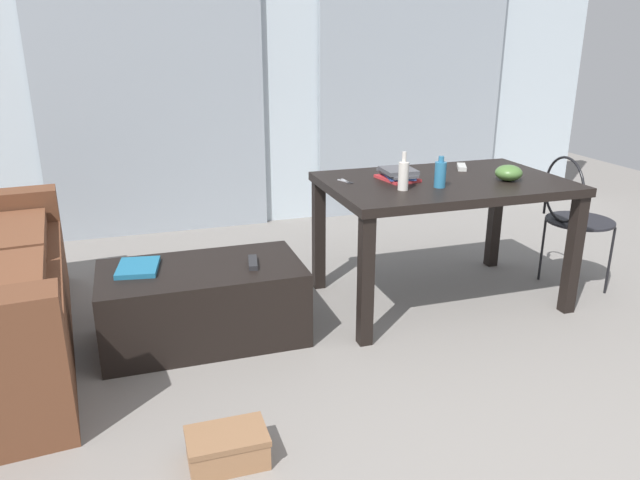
{
  "coord_description": "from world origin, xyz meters",
  "views": [
    {
      "loc": [
        -1.33,
        -1.23,
        1.55
      ],
      "look_at": [
        -0.32,
        1.93,
        0.42
      ],
      "focal_mm": 33.68,
      "sensor_mm": 36.0,
      "label": 1
    }
  ],
  "objects_px": {
    "tv_remote_on_table": "(462,167)",
    "shoebox": "(227,447)",
    "bottle_far": "(440,174)",
    "book_stack": "(398,174)",
    "bowl": "(509,173)",
    "bottle_near": "(403,175)",
    "magazine": "(138,267)",
    "wire_chair": "(572,209)",
    "coffee_table": "(203,303)",
    "craft_table": "(443,195)",
    "tv_remote_primary": "(253,262)",
    "scissors": "(347,182)"
  },
  "relations": [
    {
      "from": "bottle_far",
      "to": "book_stack",
      "type": "xyz_separation_m",
      "value": [
        -0.14,
        0.24,
        -0.04
      ]
    },
    {
      "from": "bowl",
      "to": "magazine",
      "type": "bearing_deg",
      "value": 176.53
    },
    {
      "from": "bottle_near",
      "to": "bowl",
      "type": "xyz_separation_m",
      "value": [
        0.67,
        0.01,
        -0.04
      ]
    },
    {
      "from": "coffee_table",
      "to": "bottle_near",
      "type": "bearing_deg",
      "value": -3.98
    },
    {
      "from": "bottle_near",
      "to": "book_stack",
      "type": "relative_size",
      "value": 0.77
    },
    {
      "from": "bowl",
      "to": "tv_remote_primary",
      "type": "bearing_deg",
      "value": 179.43
    },
    {
      "from": "bowl",
      "to": "scissors",
      "type": "relative_size",
      "value": 1.29
    },
    {
      "from": "bottle_far",
      "to": "wire_chair",
      "type": "bearing_deg",
      "value": 3.88
    },
    {
      "from": "bowl",
      "to": "coffee_table",
      "type": "bearing_deg",
      "value": 177.99
    },
    {
      "from": "scissors",
      "to": "tv_remote_primary",
      "type": "bearing_deg",
      "value": -159.18
    },
    {
      "from": "coffee_table",
      "to": "bottle_far",
      "type": "distance_m",
      "value": 1.46
    },
    {
      "from": "craft_table",
      "to": "bottle_near",
      "type": "distance_m",
      "value": 0.41
    },
    {
      "from": "bottle_far",
      "to": "book_stack",
      "type": "bearing_deg",
      "value": 120.9
    },
    {
      "from": "craft_table",
      "to": "wire_chair",
      "type": "distance_m",
      "value": 0.87
    },
    {
      "from": "coffee_table",
      "to": "bowl",
      "type": "bearing_deg",
      "value": -2.01
    },
    {
      "from": "bottle_far",
      "to": "scissors",
      "type": "relative_size",
      "value": 1.45
    },
    {
      "from": "shoebox",
      "to": "bottle_far",
      "type": "bearing_deg",
      "value": 34.81
    },
    {
      "from": "tv_remote_on_table",
      "to": "tv_remote_primary",
      "type": "relative_size",
      "value": 0.86
    },
    {
      "from": "bottle_near",
      "to": "bowl",
      "type": "relative_size",
      "value": 1.35
    },
    {
      "from": "craft_table",
      "to": "tv_remote_primary",
      "type": "xyz_separation_m",
      "value": [
        -1.17,
        -0.12,
        -0.24
      ]
    },
    {
      "from": "magazine",
      "to": "wire_chair",
      "type": "bearing_deg",
      "value": 7.29
    },
    {
      "from": "magazine",
      "to": "shoebox",
      "type": "bearing_deg",
      "value": -67.67
    },
    {
      "from": "coffee_table",
      "to": "wire_chair",
      "type": "distance_m",
      "value": 2.32
    },
    {
      "from": "coffee_table",
      "to": "bowl",
      "type": "distance_m",
      "value": 1.87
    },
    {
      "from": "craft_table",
      "to": "bottle_far",
      "type": "distance_m",
      "value": 0.26
    },
    {
      "from": "wire_chair",
      "to": "tv_remote_primary",
      "type": "xyz_separation_m",
      "value": [
        -2.03,
        -0.03,
        -0.11
      ]
    },
    {
      "from": "bottle_far",
      "to": "shoebox",
      "type": "relative_size",
      "value": 0.57
    },
    {
      "from": "craft_table",
      "to": "tv_remote_primary",
      "type": "relative_size",
      "value": 7.8
    },
    {
      "from": "magazine",
      "to": "bottle_near",
      "type": "bearing_deg",
      "value": 3.4
    },
    {
      "from": "coffee_table",
      "to": "tv_remote_primary",
      "type": "xyz_separation_m",
      "value": [
        0.27,
        -0.05,
        0.22
      ]
    },
    {
      "from": "bottle_near",
      "to": "shoebox",
      "type": "distance_m",
      "value": 1.69
    },
    {
      "from": "bottle_far",
      "to": "craft_table",
      "type": "bearing_deg",
      "value": 52.92
    },
    {
      "from": "coffee_table",
      "to": "wire_chair",
      "type": "bearing_deg",
      "value": -0.45
    },
    {
      "from": "coffee_table",
      "to": "tv_remote_on_table",
      "type": "xyz_separation_m",
      "value": [
        1.68,
        0.3,
        0.56
      ]
    },
    {
      "from": "book_stack",
      "to": "wire_chair",
      "type": "bearing_deg",
      "value": -8.77
    },
    {
      "from": "bowl",
      "to": "tv_remote_on_table",
      "type": "relative_size",
      "value": 1.01
    },
    {
      "from": "tv_remote_primary",
      "to": "shoebox",
      "type": "xyz_separation_m",
      "value": [
        -0.32,
        -0.99,
        -0.35
      ]
    },
    {
      "from": "wire_chair",
      "to": "book_stack",
      "type": "xyz_separation_m",
      "value": [
        -1.12,
        0.17,
        0.26
      ]
    },
    {
      "from": "wire_chair",
      "to": "bottle_far",
      "type": "bearing_deg",
      "value": -176.12
    },
    {
      "from": "tv_remote_on_table",
      "to": "shoebox",
      "type": "height_order",
      "value": "tv_remote_on_table"
    },
    {
      "from": "book_stack",
      "to": "magazine",
      "type": "height_order",
      "value": "book_stack"
    },
    {
      "from": "bottle_near",
      "to": "bottle_far",
      "type": "xyz_separation_m",
      "value": [
        0.22,
        -0.01,
        -0.01
      ]
    },
    {
      "from": "bottle_near",
      "to": "tv_remote_on_table",
      "type": "xyz_separation_m",
      "value": [
        0.58,
        0.38,
        -0.07
      ]
    },
    {
      "from": "wire_chair",
      "to": "shoebox",
      "type": "bearing_deg",
      "value": -156.51
    },
    {
      "from": "tv_remote_primary",
      "to": "book_stack",
      "type": "bearing_deg",
      "value": 22.61
    },
    {
      "from": "wire_chair",
      "to": "book_stack",
      "type": "height_order",
      "value": "wire_chair"
    },
    {
      "from": "bottle_far",
      "to": "scissors",
      "type": "xyz_separation_m",
      "value": [
        -0.44,
        0.27,
        -0.07
      ]
    },
    {
      "from": "coffee_table",
      "to": "book_stack",
      "type": "relative_size",
      "value": 3.86
    },
    {
      "from": "coffee_table",
      "to": "craft_table",
      "type": "relative_size",
      "value": 0.76
    },
    {
      "from": "book_stack",
      "to": "craft_table",
      "type": "bearing_deg",
      "value": -17.78
    }
  ]
}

